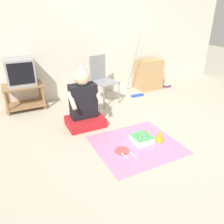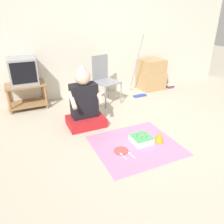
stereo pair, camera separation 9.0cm
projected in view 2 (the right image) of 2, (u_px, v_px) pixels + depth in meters
The scene contains 15 objects.
ground_plane at pixel (160, 143), 2.97m from camera, with size 16.00×16.00×0.00m, color #BCB29E.
wall_back at pixel (98, 30), 4.26m from camera, with size 6.40×0.06×2.55m.
tv_stand at pixel (27, 94), 3.92m from camera, with size 0.67×0.42×0.46m.
tv at pixel (23, 71), 3.75m from camera, with size 0.46×0.40×0.45m.
folding_chair at pixel (104, 77), 4.10m from camera, with size 0.51×0.52×0.89m.
cardboard_box_stack at pixel (152, 75), 4.88m from camera, with size 0.54×0.43×0.66m.
dust_mop at pixel (138, 78), 4.50m from camera, with size 0.28×0.49×1.24m.
book_pile at pixel (170, 86), 5.06m from camera, with size 0.18×0.13×0.08m.
person_seated at pixel (85, 105), 3.30m from camera, with size 0.56×0.42×0.95m.
party_cloth at pixel (136, 145), 2.91m from camera, with size 1.09×0.98×0.01m.
birthday_cake at pixel (141, 139), 2.94m from camera, with size 0.26×0.26×0.16m.
party_hat_blue at pixel (160, 136), 2.96m from camera, with size 0.13×0.13×0.16m.
paper_plate at pixel (121, 151), 2.78m from camera, with size 0.18×0.18×0.01m.
plastic_spoon_near at pixel (122, 155), 2.70m from camera, with size 0.04×0.15×0.01m.
plastic_spoon_far at pixel (130, 154), 2.72m from camera, with size 0.04×0.14×0.01m.
Camera 2 is at (-1.65, -2.00, 1.64)m, focal length 35.00 mm.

